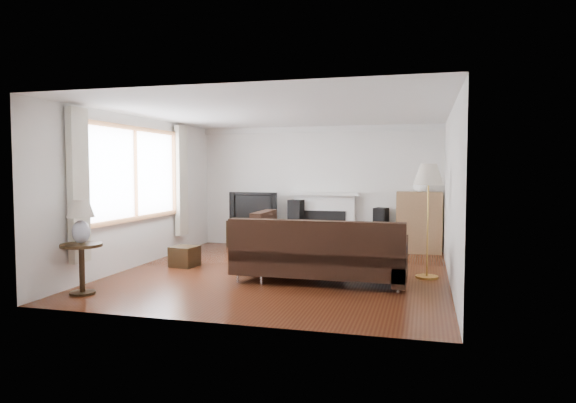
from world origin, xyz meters
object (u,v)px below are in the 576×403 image
(coffee_table, at_px, (352,250))
(bookshelf, at_px, (419,222))
(sectional_sofa, at_px, (320,252))
(floor_lamp, at_px, (428,221))
(side_table, at_px, (82,269))
(tv_stand, at_px, (255,233))

(coffee_table, bearing_deg, bookshelf, 69.46)
(sectional_sofa, bearing_deg, bookshelf, 65.77)
(sectional_sofa, xyz_separation_m, coffee_table, (0.26, 1.46, -0.19))
(floor_lamp, relative_size, side_table, 2.58)
(tv_stand, xyz_separation_m, floor_lamp, (3.48, -2.31, 0.58))
(bookshelf, bearing_deg, sectional_sofa, -114.23)
(bookshelf, distance_m, side_table, 6.18)
(floor_lamp, xyz_separation_m, side_table, (-4.33, -2.18, -0.52))
(tv_stand, distance_m, side_table, 4.57)
(tv_stand, distance_m, coffee_table, 2.70)
(floor_lamp, bearing_deg, bookshelf, 93.54)
(tv_stand, height_order, coffee_table, tv_stand)
(tv_stand, height_order, side_table, side_table)
(tv_stand, xyz_separation_m, sectional_sofa, (1.98, -2.97, 0.15))
(side_table, bearing_deg, bookshelf, 47.27)
(tv_stand, relative_size, side_table, 1.67)
(sectional_sofa, height_order, coffee_table, sectional_sofa)
(bookshelf, height_order, floor_lamp, floor_lamp)
(sectional_sofa, bearing_deg, tv_stand, 123.75)
(tv_stand, xyz_separation_m, side_table, (-0.85, -4.49, 0.05))
(bookshelf, xyz_separation_m, sectional_sofa, (-1.35, -3.01, -0.16))
(floor_lamp, distance_m, side_table, 4.88)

